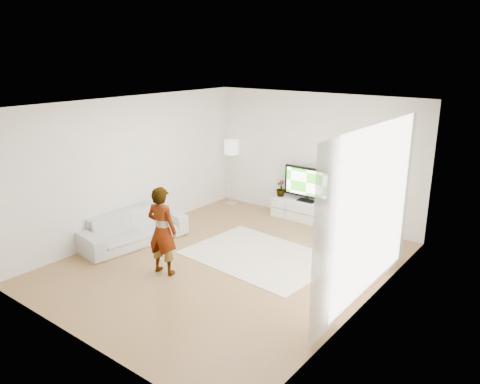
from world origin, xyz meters
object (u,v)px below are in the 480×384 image
Objects in this scene: media_console at (305,211)px; rug at (259,256)px; television at (307,183)px; sofa at (133,228)px; player at (162,231)px; floor_lamp at (231,150)px.

media_console is 2.24m from rug.
television is at bearing 90.00° from media_console.
media_console reaches higher than rug.
sofa is at bearing -122.15° from media_console.
sofa is (-2.01, -3.20, 0.09)m from media_console.
player is 0.95× the size of floor_lamp.
player reaches higher than rug.
player reaches higher than media_console.
television is (0.00, 0.03, 0.64)m from media_console.
player is at bearing -98.89° from media_console.
floor_lamp is (-2.05, -0.06, 1.13)m from media_console.
television reaches higher than media_console.
rug is 1.22× the size of sofa.
media_console is 1.03× the size of player.
television is at bearing 97.72° from rug.
sofa is (-1.42, 0.55, -0.47)m from player.
television is 3.84m from sofa.
floor_lamp reaches higher than player.
sofa is at bearing -156.84° from rug.
sofa reaches higher than media_console.
media_console is 0.74× the size of sofa.
floor_lamp is at bearing -77.38° from player.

